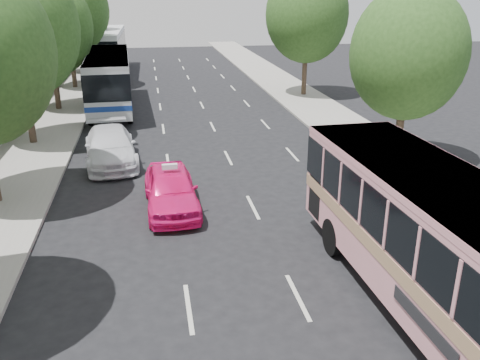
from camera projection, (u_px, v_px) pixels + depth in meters
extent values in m
plane|color=black|center=(247.00, 263.00, 15.17)|extent=(120.00, 120.00, 0.00)
cube|color=#9E998E|center=(56.00, 116.00, 32.15)|extent=(4.00, 90.00, 0.15)
cube|color=#9E998E|center=(313.00, 106.00, 34.95)|extent=(4.00, 90.00, 0.12)
cube|color=#9E998E|center=(24.00, 105.00, 31.57)|extent=(0.30, 90.00, 1.50)
cylinder|color=#38281E|center=(29.00, 109.00, 25.95)|extent=(0.36, 0.36, 3.80)
ellipsoid|color=#26491A|center=(17.00, 28.00, 24.53)|extent=(6.00, 6.00, 6.90)
sphere|color=#26491A|center=(20.00, 1.00, 23.90)|extent=(3.90, 3.90, 3.90)
cylinder|color=#38281E|center=(56.00, 84.00, 33.39)|extent=(0.36, 0.36, 3.50)
ellipsoid|color=#26491A|center=(48.00, 26.00, 32.08)|extent=(5.52, 5.52, 6.35)
sphere|color=#26491A|center=(52.00, 8.00, 31.48)|extent=(3.59, 3.59, 3.59)
cylinder|color=#38281E|center=(73.00, 64.00, 40.68)|extent=(0.36, 0.36, 3.99)
ellipsoid|color=#26491A|center=(66.00, 9.00, 39.19)|extent=(6.30, 6.30, 7.24)
cylinder|color=#38281E|center=(81.00, 54.00, 48.06)|extent=(0.36, 0.36, 3.72)
ellipsoid|color=#26491A|center=(77.00, 10.00, 46.67)|extent=(5.88, 5.88, 6.76)
cylinder|color=#38281E|center=(399.00, 129.00, 23.39)|extent=(0.36, 0.36, 3.23)
ellipsoid|color=#26491A|center=(408.00, 53.00, 22.18)|extent=(5.10, 5.10, 5.87)
sphere|color=#26491A|center=(423.00, 30.00, 21.61)|extent=(3.32, 3.31, 3.31)
cylinder|color=#38281E|center=(305.00, 70.00, 38.06)|extent=(0.36, 0.36, 3.80)
ellipsoid|color=#26491A|center=(307.00, 14.00, 36.65)|extent=(6.00, 6.00, 6.90)
cube|color=pink|center=(436.00, 239.00, 12.21)|extent=(3.06, 11.04, 2.94)
cube|color=#9E7A59|center=(434.00, 251.00, 12.33)|extent=(3.10, 11.07, 0.38)
cube|color=black|center=(439.00, 219.00, 12.02)|extent=(3.11, 11.08, 1.21)
cube|color=pink|center=(445.00, 185.00, 11.72)|extent=(3.08, 11.07, 0.18)
cylinder|color=black|center=(334.00, 237.00, 15.51)|extent=(0.36, 1.15, 1.14)
cylinder|color=black|center=(407.00, 230.00, 15.97)|extent=(0.36, 1.15, 1.14)
imported|color=#F81576|center=(171.00, 189.00, 18.59)|extent=(2.02, 4.70, 1.58)
imported|color=silver|center=(110.00, 146.00, 23.58)|extent=(2.81, 5.70, 1.59)
cube|color=silver|center=(110.00, 78.00, 33.75)|extent=(3.05, 12.25, 3.09)
cube|color=black|center=(109.00, 72.00, 33.62)|extent=(3.10, 12.28, 1.52)
cube|color=navy|center=(111.00, 89.00, 34.03)|extent=(3.09, 12.27, 0.30)
cube|color=silver|center=(108.00, 55.00, 33.23)|extent=(3.07, 12.27, 0.14)
cylinder|color=black|center=(97.00, 91.00, 37.59)|extent=(0.37, 1.13, 1.11)
cylinder|color=black|center=(128.00, 90.00, 38.05)|extent=(0.37, 1.13, 1.11)
cylinder|color=black|center=(91.00, 116.00, 30.18)|extent=(0.37, 1.13, 1.11)
cylinder|color=black|center=(130.00, 114.00, 30.64)|extent=(0.37, 1.13, 1.11)
cube|color=white|center=(107.00, 48.00, 48.12)|extent=(2.98, 13.46, 3.41)
cube|color=black|center=(106.00, 44.00, 47.97)|extent=(3.03, 13.49, 1.68)
cube|color=navy|center=(108.00, 58.00, 48.43)|extent=(3.02, 13.48, 0.34)
cube|color=white|center=(105.00, 31.00, 47.55)|extent=(3.00, 13.48, 0.16)
cylinder|color=black|center=(99.00, 61.00, 52.45)|extent=(0.37, 1.23, 1.23)
cylinder|color=black|center=(124.00, 61.00, 52.85)|extent=(0.37, 1.23, 1.23)
cylinder|color=black|center=(90.00, 75.00, 44.20)|extent=(0.37, 1.23, 1.23)
cylinder|color=black|center=(120.00, 74.00, 44.59)|extent=(0.37, 1.23, 1.23)
cube|color=silver|center=(170.00, 167.00, 18.28)|extent=(0.56, 0.20, 0.18)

